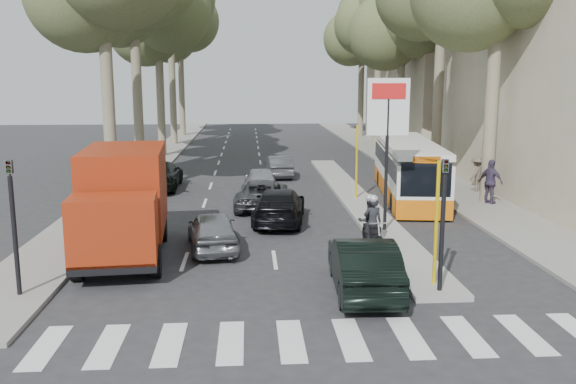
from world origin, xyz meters
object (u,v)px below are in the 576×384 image
Objects in this scene: dark_hatchback at (363,265)px; red_truck at (124,201)px; silver_hatchback at (213,230)px; motorcycle at (371,223)px; city_bus at (408,168)px.

dark_hatchback is 0.68× the size of red_truck.
motorcycle reaches higher than silver_hatchback.
city_bus is (4.49, 12.69, 0.69)m from dark_hatchback.
dark_hatchback is 13.47m from city_bus.
red_truck is (-6.96, 3.76, 1.06)m from dark_hatchback.
city_bus is (8.71, 8.40, 0.78)m from silver_hatchback.
silver_hatchback is 3.02m from red_truck.
motorcycle is at bearing -101.18° from dark_hatchback.
silver_hatchback is at bearing 5.74° from red_truck.
city_bus is 9.15m from motorcycle.
dark_hatchback is (4.22, -4.29, 0.08)m from silver_hatchback.
city_bus reaches higher than silver_hatchback.
dark_hatchback is at bearing 126.66° from silver_hatchback.
motorcycle is (8.01, 0.47, -0.96)m from red_truck.
silver_hatchback is at bearing -129.04° from city_bus.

